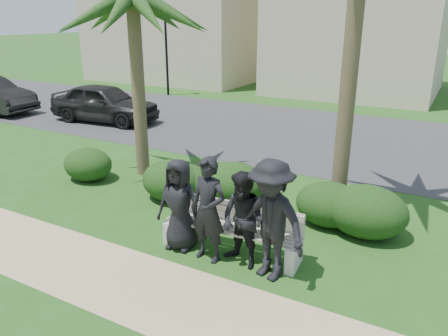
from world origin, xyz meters
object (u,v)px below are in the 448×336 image
Objects in this scene: car_a at (104,103)px; street_lamp at (166,35)px; man_b at (208,210)px; man_d at (270,220)px; man_a at (179,205)px; man_c at (243,220)px; park_bench at (232,232)px; palm_left at (133,0)px.

street_lamp is at bearing 7.81° from car_a.
man_b is 0.92× the size of man_d.
street_lamp is 15.73m from man_a.
street_lamp reaches higher than man_a.
man_d is at bearing -129.67° from car_a.
man_a is 0.64m from man_b.
street_lamp is 16.85m from man_d.
street_lamp is 16.46m from man_c.
street_lamp is at bearing 125.81° from park_bench.
car_a is at bearing 161.05° from man_d.
man_b reaches higher than park_bench.
street_lamp is at bearing 132.16° from man_b.
man_d is (1.71, -0.09, 0.15)m from man_a.
car_a is at bearing 146.06° from man_b.
man_c is (0.57, 0.11, -0.09)m from man_b.
man_a is 1.20m from man_c.
street_lamp is 2.24× the size of man_d.
man_c is 0.54m from man_d.
palm_left is (-4.20, 2.68, 3.39)m from man_c.
palm_left is at bearing 144.07° from park_bench.
park_bench is 5.94m from palm_left.
man_c is (10.51, -12.49, -2.15)m from street_lamp.
man_b is at bearing -154.38° from man_c.
park_bench is at bearing 61.67° from man_b.
man_b is (-0.24, -0.37, 0.51)m from park_bench.
palm_left is (-3.63, 2.79, 3.30)m from man_b.
car_a is (1.36, -5.94, -2.22)m from street_lamp.
man_d is 0.45× the size of car_a.
palm_left reaches higher than park_bench.
man_c reaches higher than park_bench.
street_lamp is 2.42× the size of man_b.
man_b is 0.34× the size of palm_left.
palm_left reaches higher than street_lamp.
man_b is 0.59m from man_c.
palm_left is (6.30, -9.81, 1.24)m from street_lamp.
man_c is at bearing -175.96° from man_d.
street_lamp is 2.70× the size of man_c.
man_a is at bearing -53.35° from street_lamp.
man_d reaches higher than car_a.
park_bench is at bearing 12.96° from man_a.
man_d reaches higher than park_bench.
car_a is at bearing 159.62° from man_c.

